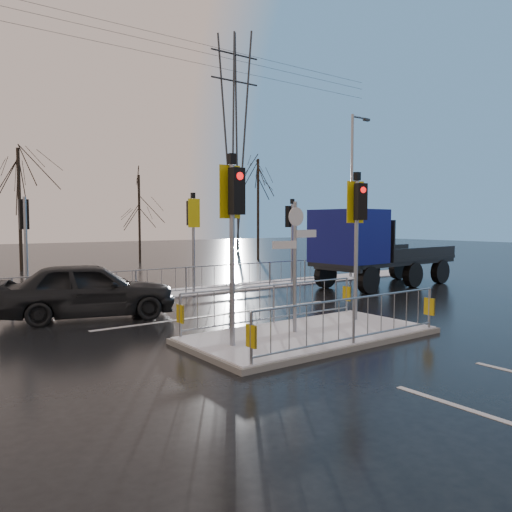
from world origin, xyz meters
TOP-DOWN VIEW (x-y plane):
  - ground at (0.00, 0.00)m, footprint 120.00×120.00m
  - snow_verge at (0.00, 8.60)m, footprint 30.00×2.00m
  - lane_markings at (0.00, -0.33)m, footprint 8.00×11.38m
  - traffic_island at (-0.01, 0.01)m, footprint 6.00×3.04m
  - far_kerb_fixtures at (0.29, 8.09)m, footprint 18.00×0.65m
  - car_far_lane at (-3.42, 5.51)m, footprint 5.13×3.16m
  - flatbed_truck at (7.84, 5.30)m, footprint 7.10×2.88m
  - tree_far_a at (-2.00, 22.00)m, footprint 3.75×3.75m
  - tree_far_b at (6.00, 24.00)m, footprint 3.25×3.25m
  - tree_far_c at (14.00, 21.00)m, footprint 4.00×4.00m
  - street_lamp_right at (10.57, 8.50)m, footprint 1.25×0.18m
  - pylon_wires at (16.88, 30.00)m, footprint 70.00×2.38m

SIDE VIEW (x-z plane):
  - ground at x=0.00m, z-range 0.00..0.00m
  - lane_markings at x=0.00m, z-range 0.00..0.01m
  - snow_verge at x=0.00m, z-range 0.00..0.04m
  - traffic_island at x=-0.01m, z-range -1.68..2.47m
  - car_far_lane at x=-3.42m, z-range 0.00..1.63m
  - far_kerb_fixtures at x=0.29m, z-range -0.90..2.93m
  - flatbed_truck at x=7.84m, z-range 0.10..3.34m
  - tree_far_b at x=6.00m, z-range 1.11..7.25m
  - street_lamp_right at x=10.57m, z-range 0.39..8.39m
  - tree_far_a at x=-2.00m, z-range 1.28..8.36m
  - tree_far_c at x=14.00m, z-range 1.37..8.92m
  - pylon_wires at x=16.88m, z-range 1.05..21.02m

